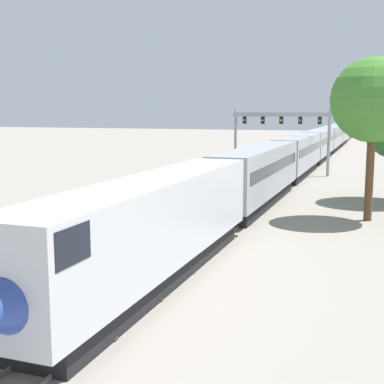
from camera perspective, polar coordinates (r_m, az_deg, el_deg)
The scene contains 6 objects.
ground_plane at distance 22.07m, azimuth -13.37°, elevation -12.09°, with size 400.00×400.00×0.00m, color gray.
track_main at distance 78.15m, azimuth 12.69°, elevation 2.85°, with size 2.60×200.00×0.16m.
track_near at distance 59.62m, azimuth 5.02°, elevation 1.27°, with size 2.60×160.00×0.16m.
passenger_train at distance 76.31m, azimuth 12.60°, elevation 4.63°, with size 3.04×129.17×4.80m.
signal_gantry at distance 66.03m, azimuth 9.57°, elevation 6.93°, with size 12.10×0.49×7.94m.
trackside_tree_right at distance 39.21m, azimuth 18.94°, elevation 9.30°, with size 5.90×5.90×11.47m.
Camera 1 is at (11.47, -17.19, 7.75)m, focal length 49.53 mm.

